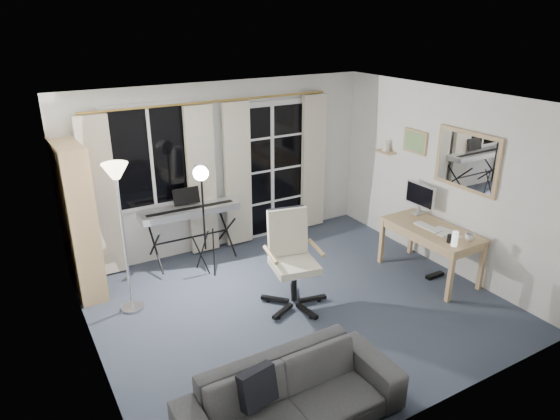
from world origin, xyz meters
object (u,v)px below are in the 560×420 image
at_px(monitor, 420,196).
at_px(mug, 470,236).
at_px(studio_light, 202,185).
at_px(keyboard_piano, 190,212).
at_px(torchiere_lamp, 118,195).
at_px(desk, 431,234).
at_px(office_chair, 290,250).
at_px(sofa, 292,389).
at_px(bookshelf, 75,225).

distance_m(monitor, mug, 0.98).
bearing_deg(monitor, studio_light, 158.29).
bearing_deg(mug, keyboard_piano, 137.34).
bearing_deg(monitor, torchiere_lamp, 168.68).
bearing_deg(studio_light, torchiere_lamp, -139.46).
distance_m(desk, monitor, 0.60).
bearing_deg(desk, mug, -79.57).
xyz_separation_m(torchiere_lamp, mug, (3.70, -1.65, -0.69)).
height_order(office_chair, desk, office_chair).
bearing_deg(desk, sofa, -156.64).
bearing_deg(mug, desk, 101.31).
distance_m(bookshelf, desk, 4.42).
distance_m(mug, sofa, 3.13).
xyz_separation_m(torchiere_lamp, monitor, (3.80, -0.70, -0.49)).
bearing_deg(bookshelf, studio_light, -16.68).
distance_m(keyboard_piano, studio_light, 0.68).
relative_size(keyboard_piano, monitor, 2.77).
bearing_deg(keyboard_piano, office_chair, -66.47).
height_order(torchiere_lamp, office_chair, torchiere_lamp).
height_order(torchiere_lamp, keyboard_piano, torchiere_lamp).
xyz_separation_m(bookshelf, monitor, (4.20, -1.41, 0.04)).
distance_m(office_chair, monitor, 2.12).
height_order(keyboard_piano, office_chair, office_chair).
distance_m(torchiere_lamp, office_chair, 2.02).
relative_size(bookshelf, studio_light, 1.21).
height_order(bookshelf, desk, bookshelf).
xyz_separation_m(keyboard_piano, sofa, (-0.36, -3.25, -0.37)).
bearing_deg(bookshelf, torchiere_lamp, -63.18).
bearing_deg(monitor, mug, -96.70).
xyz_separation_m(desk, sofa, (-2.91, -1.31, -0.23)).
bearing_deg(keyboard_piano, desk, -36.10).
bearing_deg(studio_light, office_chair, -37.46).
relative_size(office_chair, desk, 0.90).
xyz_separation_m(bookshelf, keyboard_piano, (1.46, 0.08, -0.16)).
bearing_deg(studio_light, sofa, -74.48).
bearing_deg(torchiere_lamp, bookshelf, 119.35).
relative_size(desk, sofa, 0.68).
bearing_deg(mug, studio_light, 142.90).
xyz_separation_m(bookshelf, sofa, (1.10, -3.17, -0.53)).
distance_m(bookshelf, monitor, 4.43).
relative_size(torchiere_lamp, studio_light, 1.14).
bearing_deg(sofa, studio_light, 82.38).
distance_m(keyboard_piano, office_chair, 1.69).
bearing_deg(mug, sofa, -164.94).
height_order(mug, sofa, mug).
relative_size(office_chair, monitor, 2.34).
xyz_separation_m(keyboard_piano, studio_light, (0.02, -0.45, 0.51)).
bearing_deg(studio_light, monitor, 2.47).
bearing_deg(office_chair, monitor, 13.23).
bearing_deg(studio_light, keyboard_piano, 115.81).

